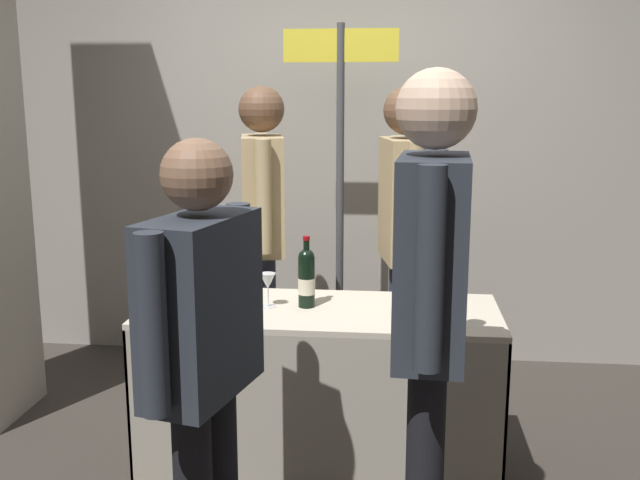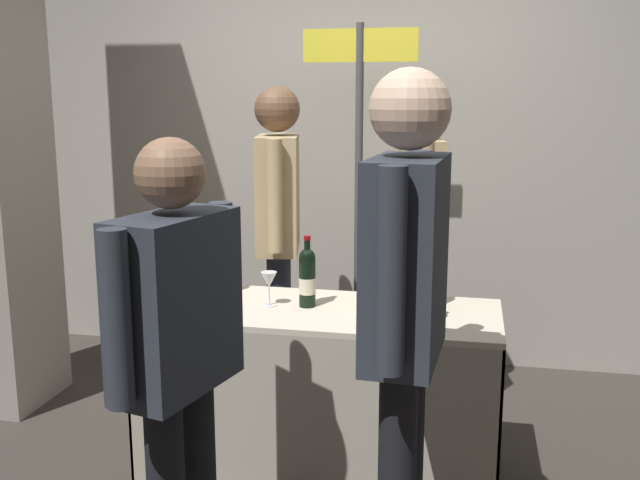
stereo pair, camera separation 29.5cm
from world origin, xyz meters
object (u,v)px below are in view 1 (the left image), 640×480
Objects in this scene: tasting_table at (320,365)px; vendor_presenter at (405,225)px; featured_wine_bottle at (423,285)px; display_bottle_0 at (401,281)px; booth_signpost at (341,162)px; wine_glass_near_vendor at (268,283)px; taster_foreground_right at (431,295)px.

tasting_table is 0.89× the size of vendor_presenter.
featured_wine_bottle is 1.07× the size of display_bottle_0.
vendor_presenter is at bearing -50.01° from booth_signpost.
wine_glass_near_vendor is 0.07× the size of booth_signpost.
taster_foreground_right reaches higher than featured_wine_bottle.
display_bottle_0 reaches higher than tasting_table.
wine_glass_near_vendor is at bearing 44.06° from taster_foreground_right.
wine_glass_near_vendor is 1.03m from taster_foreground_right.
tasting_table is at bearing 1.04° from wine_glass_near_vendor.
display_bottle_0 is at bearing -3.76° from wine_glass_near_vendor.
featured_wine_bottle is 1.33m from booth_signpost.
display_bottle_0 is 0.19× the size of taster_foreground_right.
tasting_table is 1.32m from booth_signpost.
vendor_presenter is at bearing 88.30° from display_bottle_0.
vendor_presenter is at bearing 47.67° from wine_glass_near_vendor.
booth_signpost reaches higher than featured_wine_bottle.
display_bottle_0 is (-0.09, 0.10, -0.01)m from featured_wine_bottle.
booth_signpost is (-0.34, 1.11, 0.39)m from display_bottle_0.
featured_wine_bottle is at bearing -11.66° from wine_glass_near_vendor.
display_bottle_0 is at bearing 132.50° from featured_wine_bottle.
taster_foreground_right is 0.86× the size of booth_signpost.
featured_wine_bottle is at bearing -70.49° from booth_signpost.
display_bottle_0 is 0.76m from taster_foreground_right.
booth_signpost is at bearing -150.82° from vendor_presenter.
taster_foreground_right is at bearing -8.10° from vendor_presenter.
booth_signpost is at bearing 106.93° from display_bottle_0.
wine_glass_near_vendor is at bearing -102.11° from booth_signpost.
booth_signpost reaches higher than taster_foreground_right.
tasting_table is 4.67× the size of display_bottle_0.
taster_foreground_right is (-0.00, -0.64, 0.14)m from featured_wine_bottle.
booth_signpost reaches higher than vendor_presenter.
featured_wine_bottle is at bearing -47.50° from display_bottle_0.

